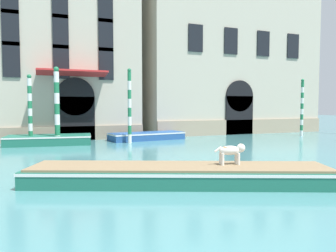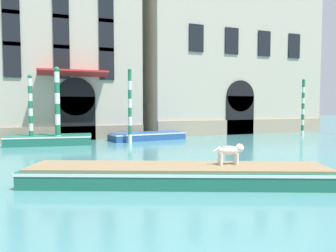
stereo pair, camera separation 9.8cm
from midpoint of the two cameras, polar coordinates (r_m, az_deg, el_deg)
palazzo_left at (r=24.49m, az=-18.71°, el=13.18°), size 10.27×7.40×12.73m
palazzo_right at (r=28.97m, az=10.03°, el=16.65°), size 14.46×6.13×17.55m
boat_foreground at (r=9.24m, az=1.63°, el=-8.37°), size 8.49×4.82×0.53m
dog_on_deck at (r=9.44m, az=10.75°, el=-4.24°), size 0.90×0.37×0.61m
boat_moored_near_palazzo at (r=19.50m, az=-20.13°, el=-2.25°), size 4.74×2.49×0.53m
boat_moored_far at (r=20.97m, az=-3.85°, el=-1.72°), size 4.97×2.30×0.47m
mooring_pole_0 at (r=19.08m, az=-6.86°, el=3.53°), size 0.22×0.22×4.32m
mooring_pole_2 at (r=19.26m, az=-23.03°, el=2.60°), size 0.23×0.23×3.87m
mooring_pole_3 at (r=25.45m, az=22.20°, el=3.05°), size 0.22×0.22×4.09m
mooring_pole_4 at (r=18.69m, az=-18.92°, el=3.30°), size 0.29×0.29×4.27m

